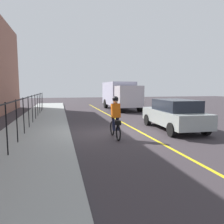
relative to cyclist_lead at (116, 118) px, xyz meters
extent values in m
plane|color=#352F34|center=(1.06, 0.06, -0.91)|extent=(80.00, 80.00, 0.00)
cube|color=yellow|center=(1.06, -1.54, -0.91)|extent=(36.00, 0.12, 0.01)
cube|color=#979C99|center=(1.06, 3.46, -0.84)|extent=(40.00, 3.20, 0.15)
cylinder|color=black|center=(-1.84, 3.86, 0.04)|extent=(0.04, 0.04, 1.60)
cylinder|color=black|center=(-0.28, 3.86, 0.04)|extent=(0.04, 0.04, 1.60)
cylinder|color=black|center=(1.28, 3.86, 0.04)|extent=(0.04, 0.04, 1.60)
cylinder|color=black|center=(2.84, 3.86, 0.04)|extent=(0.04, 0.04, 1.60)
cylinder|color=black|center=(4.40, 3.86, 0.04)|extent=(0.04, 0.04, 1.60)
cylinder|color=black|center=(5.97, 3.86, 0.04)|extent=(0.04, 0.04, 1.60)
cylinder|color=black|center=(7.53, 3.86, 0.04)|extent=(0.04, 0.04, 1.60)
cylinder|color=black|center=(9.09, 3.86, 0.04)|extent=(0.04, 0.04, 1.60)
cylinder|color=black|center=(10.65, 3.86, 0.04)|extent=(0.04, 0.04, 1.60)
cylinder|color=black|center=(12.21, 3.86, 0.04)|extent=(0.04, 0.04, 1.60)
cube|color=black|center=(2.06, 3.86, 0.79)|extent=(20.29, 0.04, 0.04)
torus|color=black|center=(0.61, 0.00, -0.58)|extent=(0.66, 0.06, 0.66)
torus|color=black|center=(-0.44, 0.00, -0.58)|extent=(0.66, 0.06, 0.66)
cube|color=black|center=(0.08, 0.00, -0.33)|extent=(0.93, 0.05, 0.24)
cylinder|color=black|center=(-0.07, 0.00, -0.18)|extent=(0.03, 0.03, 0.35)
cube|color=#CC540C|center=(-0.02, 0.00, 0.29)|extent=(0.34, 0.36, 0.63)
sphere|color=tan|center=(0.03, 0.00, 0.71)|extent=(0.22, 0.22, 0.22)
sphere|color=black|center=(0.03, 0.00, 0.78)|extent=(0.26, 0.26, 0.26)
cylinder|color=#191E38|center=(-0.04, 0.10, -0.23)|extent=(0.34, 0.12, 0.65)
cylinder|color=#191E38|center=(-0.04, -0.10, -0.23)|extent=(0.34, 0.12, 0.65)
cube|color=black|center=(-0.39, 0.00, -0.16)|extent=(0.24, 0.20, 0.18)
cube|color=#929B9A|center=(1.14, -3.43, -0.24)|extent=(4.48, 2.01, 0.70)
cube|color=#1E232D|center=(0.94, -3.42, 0.39)|extent=(2.54, 1.70, 0.56)
cylinder|color=black|center=(2.67, -2.65, -0.59)|extent=(0.65, 0.25, 0.64)
cylinder|color=black|center=(2.59, -4.35, -0.59)|extent=(0.65, 0.25, 0.64)
cylinder|color=black|center=(-0.32, -2.51, -0.59)|extent=(0.65, 0.25, 0.64)
cylinder|color=black|center=(-0.40, -4.20, -0.59)|extent=(0.65, 0.25, 0.64)
cube|color=#ACABC5|center=(12.72, -3.72, 0.72)|extent=(4.77, 2.42, 2.30)
cube|color=silver|center=(9.30, -3.73, 0.52)|extent=(1.83, 2.22, 1.90)
cylinder|color=black|center=(9.44, -4.85, -0.43)|extent=(0.96, 0.30, 0.96)
cylinder|color=black|center=(9.43, -2.61, -0.43)|extent=(0.96, 0.30, 0.96)
cylinder|color=black|center=(13.78, -4.83, -0.43)|extent=(0.96, 0.30, 0.96)
cylinder|color=black|center=(13.77, -2.59, -0.43)|extent=(0.96, 0.30, 0.96)
camera|label=1|loc=(-8.58, 2.31, 1.24)|focal=33.69mm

